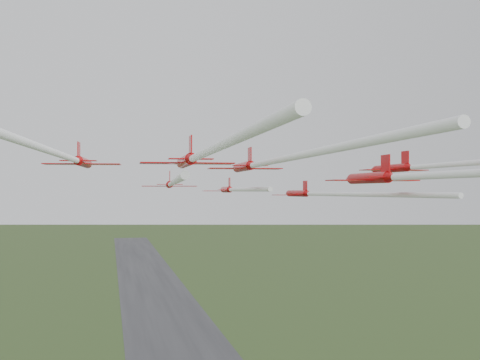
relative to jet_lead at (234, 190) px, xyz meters
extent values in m
cube|color=#2F2F32|center=(4.64, 183.24, -55.83)|extent=(38.00, 900.00, 0.04)
cylinder|color=#BE080A|center=(0.45, 8.63, 0.02)|extent=(1.48, 8.18, 1.05)
cone|color=#BE080A|center=(0.71, 13.56, 0.02)|extent=(1.14, 1.78, 1.05)
cone|color=#BE080A|center=(0.21, 3.99, 0.02)|extent=(1.02, 1.20, 0.96)
ellipsoid|color=black|center=(0.55, 10.54, 0.41)|extent=(0.45, 0.93, 0.31)
cube|color=#BE080A|center=(0.41, 7.87, -0.22)|extent=(8.54, 2.93, 0.10)
cube|color=#BE080A|center=(0.26, 4.90, 0.02)|extent=(3.88, 1.35, 0.08)
cube|color=#BE080A|center=(0.27, 5.09, 1.08)|extent=(0.19, 1.73, 1.92)
cylinder|color=white|center=(-0.64, -12.31, -0.02)|extent=(2.22, 31.58, 0.57)
cylinder|color=#BE080A|center=(-10.91, -5.36, 0.71)|extent=(1.62, 7.83, 1.01)
cone|color=#BE080A|center=(-10.54, -0.66, 0.71)|extent=(1.13, 1.72, 1.01)
cone|color=#BE080A|center=(-11.27, -9.78, 0.71)|extent=(1.00, 1.17, 0.91)
ellipsoid|color=black|center=(-10.77, -3.53, 1.07)|extent=(0.45, 0.90, 0.29)
cube|color=#BE080A|center=(-10.97, -6.09, 0.48)|extent=(8.21, 3.01, 0.09)
cube|color=#BE080A|center=(-11.20, -8.91, 0.71)|extent=(3.73, 1.39, 0.07)
cube|color=#BE080A|center=(-11.18, -8.73, 1.71)|extent=(0.22, 1.65, 1.83)
cylinder|color=white|center=(-13.33, -35.49, 0.66)|extent=(4.59, 50.46, 0.55)
cylinder|color=#BE080A|center=(10.30, -1.27, -0.63)|extent=(1.41, 8.16, 1.05)
cone|color=#BE080A|center=(10.09, 3.65, -0.63)|extent=(1.13, 1.77, 1.05)
cone|color=#BE080A|center=(10.51, -5.90, -0.63)|extent=(1.01, 1.19, 0.96)
ellipsoid|color=black|center=(10.22, 0.64, -0.24)|extent=(0.44, 0.93, 0.31)
cube|color=#BE080A|center=(10.34, -2.03, -0.87)|extent=(8.51, 2.85, 0.10)
cube|color=#BE080A|center=(10.47, -4.99, -0.63)|extent=(3.87, 1.32, 0.08)
cube|color=#BE080A|center=(10.46, -4.80, 0.42)|extent=(0.17, 1.72, 1.91)
cylinder|color=white|center=(11.38, -25.66, -0.68)|extent=(2.27, 38.50, 0.57)
cylinder|color=#BE080A|center=(-22.74, -19.75, 3.24)|extent=(1.89, 8.80, 1.13)
cone|color=#BE080A|center=(-22.28, -14.48, 3.24)|extent=(1.29, 1.94, 1.13)
cone|color=#BE080A|center=(-23.17, -24.72, 3.24)|extent=(1.13, 1.32, 1.03)
ellipsoid|color=black|center=(-22.56, -17.70, 3.65)|extent=(0.52, 1.01, 0.33)
cube|color=#BE080A|center=(-22.81, -20.57, 2.98)|extent=(9.24, 3.45, 0.10)
cube|color=#BE080A|center=(-23.09, -23.74, 3.24)|extent=(4.20, 1.59, 0.08)
cube|color=#BE080A|center=(-23.07, -23.54, 4.37)|extent=(0.26, 1.85, 2.06)
cylinder|color=white|center=(-25.54, -51.68, 3.19)|extent=(5.24, 52.86, 0.62)
cylinder|color=#BE080A|center=(-2.77, -19.63, 2.87)|extent=(1.42, 9.02, 1.16)
cone|color=#BE080A|center=(-2.61, -14.19, 2.87)|extent=(1.22, 1.94, 1.16)
cone|color=#BE080A|center=(-2.91, -24.76, 2.87)|extent=(1.09, 1.30, 1.06)
ellipsoid|color=black|center=(-2.71, -17.52, 3.29)|extent=(0.47, 1.02, 0.34)
cube|color=#BE080A|center=(-2.79, -20.48, 2.61)|extent=(9.38, 3.01, 0.11)
cube|color=#BE080A|center=(-2.88, -23.76, 2.87)|extent=(4.27, 1.39, 0.08)
cube|color=#BE080A|center=(-2.88, -23.55, 4.03)|extent=(0.16, 1.91, 2.12)
cylinder|color=white|center=(-3.57, -48.19, 2.82)|extent=(1.92, 45.71, 0.63)
cylinder|color=#BE080A|center=(19.47, -16.11, 2.96)|extent=(1.52, 9.09, 1.17)
cone|color=#BE080A|center=(19.25, -10.63, 2.96)|extent=(1.25, 1.96, 1.17)
cone|color=#BE080A|center=(19.67, -21.27, 2.96)|extent=(1.11, 1.32, 1.06)
ellipsoid|color=black|center=(19.39, -13.98, 3.39)|extent=(0.49, 1.03, 0.34)
cube|color=#BE080A|center=(19.50, -16.96, 2.70)|extent=(9.47, 3.13, 0.11)
cube|color=#BE080A|center=(19.63, -20.26, 2.96)|extent=(4.31, 1.44, 0.09)
cube|color=#BE080A|center=(19.62, -20.05, 4.14)|extent=(0.18, 1.92, 2.13)
cylinder|color=#BE080A|center=(-11.89, -33.35, 2.84)|extent=(1.37, 9.18, 1.18)
cone|color=#BE080A|center=(-11.77, -27.80, 2.84)|extent=(1.22, 1.96, 1.18)
cone|color=#BE080A|center=(-11.99, -38.57, 2.84)|extent=(1.10, 1.31, 1.08)
ellipsoid|color=black|center=(-11.84, -31.19, 3.27)|extent=(0.47, 1.03, 0.34)
cube|color=#BE080A|center=(-11.91, -34.21, 2.57)|extent=(9.53, 2.99, 0.11)
cube|color=#BE080A|center=(-11.97, -37.55, 2.84)|extent=(4.33, 1.38, 0.09)
cube|color=#BE080A|center=(-11.97, -37.33, 4.02)|extent=(0.15, 1.94, 2.15)
cylinder|color=white|center=(-12.37, -56.67, 2.78)|extent=(1.36, 35.02, 0.65)
cylinder|color=#BE080A|center=(7.90, -34.23, 1.16)|extent=(1.23, 9.32, 1.21)
cone|color=#BE080A|center=(7.91, -28.58, 1.16)|extent=(1.21, 1.98, 1.21)
cone|color=#BE080A|center=(7.89, -39.54, 1.16)|extent=(1.10, 1.32, 1.10)
ellipsoid|color=black|center=(7.91, -32.04, 1.60)|extent=(0.46, 1.04, 0.35)
cube|color=#BE080A|center=(7.90, -35.11, 0.89)|extent=(9.65, 2.87, 0.11)
cube|color=#BE080A|center=(7.89, -38.50, 1.16)|extent=(4.39, 1.33, 0.09)
cube|color=#BE080A|center=(7.89, -38.28, 2.37)|extent=(0.11, 1.97, 2.19)
camera|label=1|loc=(-19.57, -94.89, -0.27)|focal=45.00mm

